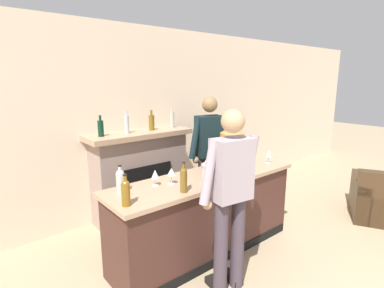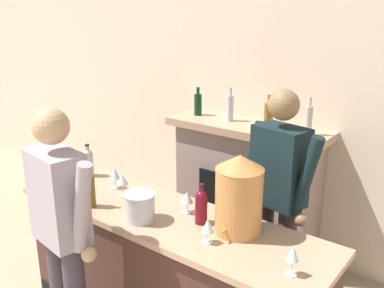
{
  "view_description": "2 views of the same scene",
  "coord_description": "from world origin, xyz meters",
  "px_view_note": "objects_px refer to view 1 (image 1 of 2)",
  "views": [
    {
      "loc": [
        -2.33,
        0.52,
        1.99
      ],
      "look_at": [
        -0.22,
        3.09,
        1.27
      ],
      "focal_mm": 28.0,
      "sensor_mm": 36.0,
      "label": 1
    },
    {
      "loc": [
        1.57,
        0.93,
        2.27
      ],
      "look_at": [
        -0.35,
        3.44,
        1.26
      ],
      "focal_mm": 40.0,
      "sensor_mm": 36.0,
      "label": 2
    }
  ],
  "objects_px": {
    "person_customer": "(230,195)",
    "wine_glass_front_left": "(269,154)",
    "wine_glass_by_dispenser": "(241,162)",
    "armchair_black": "(384,201)",
    "fireplace_stone": "(140,174)",
    "wine_glass_mid_counter": "(206,163)",
    "ice_bucket_steel": "(211,173)",
    "wine_glass_front_right": "(171,172)",
    "wine_glass_near_bucket": "(155,175)",
    "wine_bottle_riesling_slim": "(120,180)",
    "person_bartender": "(209,154)",
    "wine_bottle_rose_blush": "(220,160)",
    "wine_bottle_chardonnay_pale": "(184,179)",
    "copper_dispenser": "(232,146)",
    "wine_bottle_cabernet_heavy": "(126,192)"
  },
  "relations": [
    {
      "from": "ice_bucket_steel",
      "to": "wine_bottle_rose_blush",
      "type": "distance_m",
      "value": 0.4
    },
    {
      "from": "armchair_black",
      "to": "wine_bottle_riesling_slim",
      "type": "height_order",
      "value": "wine_bottle_riesling_slim"
    },
    {
      "from": "person_bartender",
      "to": "armchair_black",
      "type": "bearing_deg",
      "value": -38.13
    },
    {
      "from": "armchair_black",
      "to": "person_bartender",
      "type": "distance_m",
      "value": 2.64
    },
    {
      "from": "wine_bottle_rose_blush",
      "to": "wine_glass_front_left",
      "type": "distance_m",
      "value": 0.74
    },
    {
      "from": "wine_glass_near_bucket",
      "to": "wine_bottle_chardonnay_pale",
      "type": "bearing_deg",
      "value": -71.45
    },
    {
      "from": "armchair_black",
      "to": "wine_glass_by_dispenser",
      "type": "height_order",
      "value": "wine_glass_by_dispenser"
    },
    {
      "from": "wine_bottle_cabernet_heavy",
      "to": "wine_glass_near_bucket",
      "type": "relative_size",
      "value": 1.7
    },
    {
      "from": "ice_bucket_steel",
      "to": "wine_glass_front_right",
      "type": "bearing_deg",
      "value": 152.0
    },
    {
      "from": "wine_bottle_rose_blush",
      "to": "wine_glass_front_right",
      "type": "xyz_separation_m",
      "value": [
        -0.72,
        -0.01,
        0.0
      ]
    },
    {
      "from": "ice_bucket_steel",
      "to": "wine_glass_front_left",
      "type": "height_order",
      "value": "ice_bucket_steel"
    },
    {
      "from": "person_bartender",
      "to": "wine_glass_front_right",
      "type": "xyz_separation_m",
      "value": [
        -1.01,
        -0.51,
        0.07
      ]
    },
    {
      "from": "wine_glass_near_bucket",
      "to": "wine_glass_by_dispenser",
      "type": "relative_size",
      "value": 1.08
    },
    {
      "from": "ice_bucket_steel",
      "to": "wine_glass_mid_counter",
      "type": "relative_size",
      "value": 1.34
    },
    {
      "from": "wine_glass_front_right",
      "to": "person_customer",
      "type": "bearing_deg",
      "value": -75.1
    },
    {
      "from": "fireplace_stone",
      "to": "wine_bottle_cabernet_heavy",
      "type": "distance_m",
      "value": 1.78
    },
    {
      "from": "fireplace_stone",
      "to": "wine_glass_front_right",
      "type": "xyz_separation_m",
      "value": [
        -0.33,
        -1.25,
        0.41
      ]
    },
    {
      "from": "fireplace_stone",
      "to": "wine_bottle_rose_blush",
      "type": "height_order",
      "value": "fireplace_stone"
    },
    {
      "from": "person_customer",
      "to": "wine_bottle_chardonnay_pale",
      "type": "distance_m",
      "value": 0.47
    },
    {
      "from": "wine_bottle_cabernet_heavy",
      "to": "wine_bottle_chardonnay_pale",
      "type": "bearing_deg",
      "value": -6.33
    },
    {
      "from": "ice_bucket_steel",
      "to": "wine_glass_near_bucket",
      "type": "relative_size",
      "value": 1.23
    },
    {
      "from": "wine_glass_by_dispenser",
      "to": "copper_dispenser",
      "type": "bearing_deg",
      "value": 72.18
    },
    {
      "from": "wine_bottle_riesling_slim",
      "to": "wine_glass_front_left",
      "type": "height_order",
      "value": "wine_bottle_riesling_slim"
    },
    {
      "from": "wine_bottle_riesling_slim",
      "to": "wine_glass_mid_counter",
      "type": "distance_m",
      "value": 1.07
    },
    {
      "from": "wine_bottle_cabernet_heavy",
      "to": "copper_dispenser",
      "type": "bearing_deg",
      "value": 9.36
    },
    {
      "from": "person_customer",
      "to": "wine_bottle_riesling_slim",
      "type": "relative_size",
      "value": 6.34
    },
    {
      "from": "fireplace_stone",
      "to": "wine_glass_mid_counter",
      "type": "distance_m",
      "value": 1.25
    },
    {
      "from": "armchair_black",
      "to": "wine_glass_front_left",
      "type": "height_order",
      "value": "wine_glass_front_left"
    },
    {
      "from": "wine_bottle_riesling_slim",
      "to": "wine_glass_near_bucket",
      "type": "bearing_deg",
      "value": -6.69
    },
    {
      "from": "wine_glass_near_bucket",
      "to": "wine_glass_mid_counter",
      "type": "bearing_deg",
      "value": 0.56
    },
    {
      "from": "wine_glass_near_bucket",
      "to": "wine_glass_by_dispenser",
      "type": "xyz_separation_m",
      "value": [
        1.05,
        -0.23,
        -0.01
      ]
    },
    {
      "from": "wine_glass_front_left",
      "to": "wine_bottle_chardonnay_pale",
      "type": "bearing_deg",
      "value": -175.93
    },
    {
      "from": "person_customer",
      "to": "wine_glass_front_left",
      "type": "relative_size",
      "value": 10.05
    },
    {
      "from": "person_bartender",
      "to": "wine_glass_front_right",
      "type": "distance_m",
      "value": 1.13
    },
    {
      "from": "fireplace_stone",
      "to": "wine_glass_mid_counter",
      "type": "xyz_separation_m",
      "value": [
        0.22,
        -1.17,
        0.39
      ]
    },
    {
      "from": "armchair_black",
      "to": "wine_glass_front_right",
      "type": "distance_m",
      "value": 3.28
    },
    {
      "from": "wine_glass_front_left",
      "to": "wine_glass_near_bucket",
      "type": "bearing_deg",
      "value": 171.89
    },
    {
      "from": "wine_glass_mid_counter",
      "to": "fireplace_stone",
      "type": "bearing_deg",
      "value": 100.5
    },
    {
      "from": "person_bartender",
      "to": "wine_glass_front_left",
      "type": "height_order",
      "value": "person_bartender"
    },
    {
      "from": "wine_glass_by_dispenser",
      "to": "armchair_black",
      "type": "bearing_deg",
      "value": -22.89
    },
    {
      "from": "ice_bucket_steel",
      "to": "person_bartender",
      "type": "bearing_deg",
      "value": 48.27
    },
    {
      "from": "wine_bottle_cabernet_heavy",
      "to": "wine_glass_front_right",
      "type": "xyz_separation_m",
      "value": [
        0.62,
        0.2,
        -0.0
      ]
    },
    {
      "from": "wine_bottle_chardonnay_pale",
      "to": "wine_bottle_cabernet_heavy",
      "type": "distance_m",
      "value": 0.58
    },
    {
      "from": "wine_glass_front_right",
      "to": "wine_glass_near_bucket",
      "type": "bearing_deg",
      "value": 156.56
    },
    {
      "from": "person_bartender",
      "to": "person_customer",
      "type": "bearing_deg",
      "value": -125.04
    },
    {
      "from": "copper_dispenser",
      "to": "wine_glass_front_right",
      "type": "bearing_deg",
      "value": -176.3
    },
    {
      "from": "person_bartender",
      "to": "wine_glass_mid_counter",
      "type": "relative_size",
      "value": 11.57
    },
    {
      "from": "ice_bucket_steel",
      "to": "wine_bottle_rose_blush",
      "type": "relative_size",
      "value": 0.75
    },
    {
      "from": "fireplace_stone",
      "to": "wine_glass_by_dispenser",
      "type": "bearing_deg",
      "value": -68.37
    },
    {
      "from": "fireplace_stone",
      "to": "wine_bottle_chardonnay_pale",
      "type": "xyz_separation_m",
      "value": [
        -0.38,
        -1.51,
        0.41
      ]
    }
  ]
}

